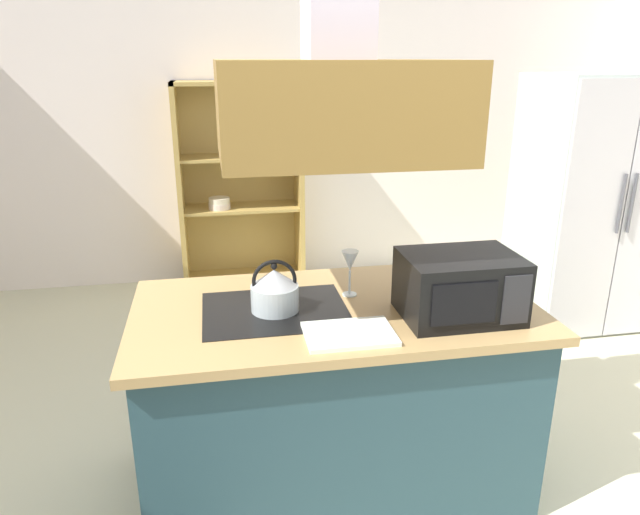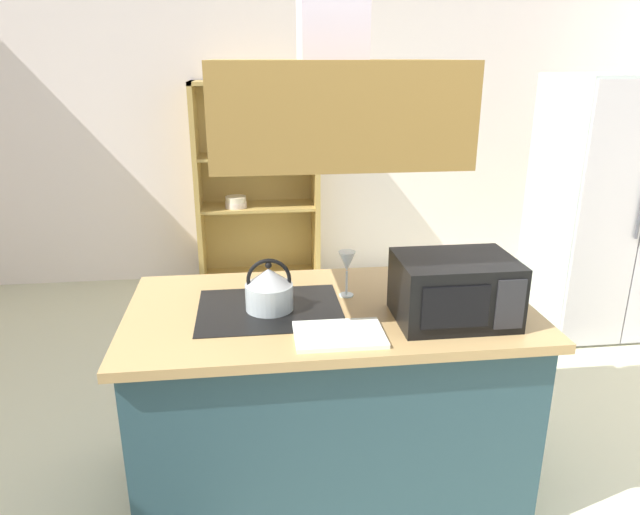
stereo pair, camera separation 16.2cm
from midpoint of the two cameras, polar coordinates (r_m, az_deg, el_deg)
ground_plane at (r=2.92m, az=7.19°, el=-21.82°), size 7.80×7.80×0.00m
wall_back at (r=5.20m, az=-0.32°, el=12.91°), size 6.00×0.12×2.70m
kitchen_island at (r=2.70m, az=2.70°, el=-13.52°), size 1.71×0.92×0.90m
range_hood at (r=2.28m, az=3.25°, el=16.72°), size 0.90×0.70×1.16m
refrigerator at (r=4.63m, az=27.31°, el=4.38°), size 0.90×0.77×1.80m
dish_cabinet at (r=5.05m, az=-5.22°, el=5.86°), size 1.03×0.40×1.72m
kettle at (r=2.42m, az=-3.09°, el=-3.08°), size 0.20×0.20×0.22m
cutting_board at (r=2.23m, az=3.98°, el=-7.56°), size 0.34×0.24×0.02m
microwave at (r=2.40m, az=14.91°, el=-3.04°), size 0.46×0.35×0.26m
wine_glass_on_counter at (r=2.54m, az=4.46°, el=-0.60°), size 0.08×0.08×0.21m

